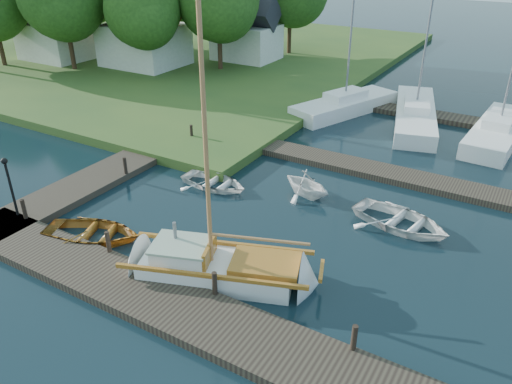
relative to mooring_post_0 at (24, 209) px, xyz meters
The scene contains 24 objects.
ground 9.04m from the mooring_post_0, 33.69° to the left, with size 160.00×160.00×0.00m, color black.
near_dock 7.59m from the mooring_post_0, ahead, with size 18.00×2.20×0.30m, color black.
left_dock 7.04m from the mooring_post_0, 94.09° to the left, with size 2.20×18.00×0.30m, color black.
far_dock 14.93m from the mooring_post_0, 50.44° to the left, with size 14.00×1.60×0.30m, color black.
shore 33.90m from the mooring_post_0, 127.21° to the left, with size 50.00×40.00×0.50m, color #304F20.
mooring_post_0 is the anchor object (origin of this frame).
mooring_post_1 4.50m from the mooring_post_0, ahead, with size 0.16×0.16×0.80m, color black.
mooring_post_2 9.00m from the mooring_post_0, ahead, with size 0.16×0.16×0.80m, color black.
mooring_post_3 13.50m from the mooring_post_0, ahead, with size 0.16×0.16×0.80m, color black.
mooring_post_4 5.02m from the mooring_post_0, 84.29° to the left, with size 0.16×0.16×0.80m, color black.
mooring_post_5 10.01m from the mooring_post_0, 87.14° to the left, with size 0.16×0.16×0.80m, color black.
lamp_post 1.27m from the mooring_post_0, behind, with size 0.24×0.24×2.44m.
sailboat 8.61m from the mooring_post_0, ahead, with size 7.39×4.27×9.83m.
dinghy 3.09m from the mooring_post_0, 11.17° to the left, with size 2.62×3.68×0.76m, color brown.
tender_a 7.84m from the mooring_post_0, 55.34° to the left, with size 2.26×3.17×0.66m, color white.
tender_b 11.47m from the mooring_post_0, 43.10° to the left, with size 2.08×2.41×1.27m, color white.
tender_c 14.63m from the mooring_post_0, 30.00° to the left, with size 2.73×3.82×0.79m, color white.
marina_boat_0 20.02m from the mooring_post_0, 73.80° to the left, with size 4.81×8.03×11.05m.
marina_boat_1 22.07m from the mooring_post_0, 63.40° to the left, with size 4.62×9.72×10.55m.
marina_boat_3 24.09m from the mooring_post_0, 52.81° to the left, with size 2.70×8.31×10.96m.
house_a 24.54m from the mooring_post_0, 120.76° to the left, with size 6.30×5.00×6.29m.
house_b 28.03m from the mooring_post_0, 137.17° to the left, with size 5.77×4.50×5.79m.
house_c 27.84m from the mooring_post_0, 103.54° to the left, with size 5.25×4.00×5.28m.
tree_2 22.22m from the mooring_post_0, 118.86° to the left, with size 5.83×5.75×7.82m.
Camera 1 is at (8.82, -14.84, 10.24)m, focal length 35.00 mm.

